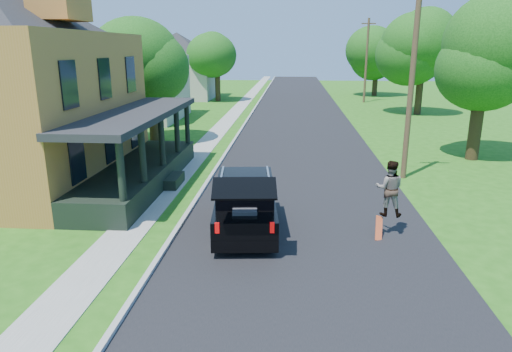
# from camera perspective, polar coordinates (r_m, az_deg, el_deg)

# --- Properties ---
(ground) EXTENTS (140.00, 140.00, 0.00)m
(ground) POSITION_cam_1_polar(r_m,az_deg,el_deg) (13.24, 6.33, -9.38)
(ground) COLOR #215D12
(ground) RESTS_ON ground
(street) EXTENTS (8.00, 120.00, 0.02)m
(street) POSITION_cam_1_polar(r_m,az_deg,el_deg) (32.47, 5.40, 5.78)
(street) COLOR black
(street) RESTS_ON ground
(curb) EXTENTS (0.15, 120.00, 0.12)m
(curb) POSITION_cam_1_polar(r_m,az_deg,el_deg) (32.66, -1.76, 5.90)
(curb) COLOR #9F9F9A
(curb) RESTS_ON ground
(sidewalk) EXTENTS (1.30, 120.00, 0.03)m
(sidewalk) POSITION_cam_1_polar(r_m,az_deg,el_deg) (32.87, -4.46, 5.93)
(sidewalk) COLOR gray
(sidewalk) RESTS_ON ground
(front_walk) EXTENTS (6.50, 1.20, 0.03)m
(front_walk) POSITION_cam_1_polar(r_m,az_deg,el_deg) (20.88, -21.20, -0.88)
(front_walk) COLOR gray
(front_walk) RESTS_ON ground
(neighbor_house_mid) EXTENTS (12.78, 12.78, 8.30)m
(neighbor_house_mid) POSITION_cam_1_polar(r_m,az_deg,el_deg) (38.29, -15.71, 13.11)
(neighbor_house_mid) COLOR #9A9588
(neighbor_house_mid) RESTS_ON ground
(neighbor_house_far) EXTENTS (12.78, 12.78, 8.30)m
(neighbor_house_far) POSITION_cam_1_polar(r_m,az_deg,el_deg) (53.60, -9.76, 14.07)
(neighbor_house_far) COLOR #9A9588
(neighbor_house_far) RESTS_ON ground
(black_suv) EXTENTS (2.26, 4.94, 2.23)m
(black_suv) POSITION_cam_1_polar(r_m,az_deg,el_deg) (14.36, -1.37, -3.54)
(black_suv) COLOR black
(black_suv) RESTS_ON ground
(skateboarder) EXTENTS (0.93, 0.78, 1.73)m
(skateboarder) POSITION_cam_1_polar(r_m,az_deg,el_deg) (14.41, 16.34, -1.48)
(skateboarder) COLOR black
(skateboarder) RESTS_ON ground
(skateboard) EXTENTS (0.30, 0.62, 0.68)m
(skateboard) POSITION_cam_1_polar(r_m,az_deg,el_deg) (14.48, 15.10, -6.43)
(skateboard) COLOR #AF350F
(skateboard) RESTS_ON ground
(tree_left_mid) EXTENTS (6.12, 6.31, 7.70)m
(tree_left_mid) POSITION_cam_1_polar(r_m,az_deg,el_deg) (28.68, -13.20, 14.18)
(tree_left_mid) COLOR black
(tree_left_mid) RESTS_ON ground
(tree_left_far) EXTENTS (5.79, 5.84, 8.25)m
(tree_left_far) POSITION_cam_1_polar(r_m,az_deg,el_deg) (49.70, -4.94, 15.60)
(tree_left_far) COLOR black
(tree_left_far) RESTS_ON ground
(tree_right_near) EXTENTS (5.66, 5.38, 8.20)m
(tree_right_near) POSITION_cam_1_polar(r_m,az_deg,el_deg) (25.65, 26.62, 13.66)
(tree_right_near) COLOR black
(tree_right_near) RESTS_ON ground
(tree_right_mid) EXTENTS (7.83, 7.63, 9.48)m
(tree_right_mid) POSITION_cam_1_polar(r_m,az_deg,el_deg) (41.91, 20.18, 15.40)
(tree_right_mid) COLOR black
(tree_right_mid) RESTS_ON ground
(tree_right_far) EXTENTS (7.88, 7.62, 8.77)m
(tree_right_far) POSITION_cam_1_polar(r_m,az_deg,el_deg) (57.18, 14.88, 15.20)
(tree_right_far) COLOR black
(tree_right_far) RESTS_ON ground
(utility_pole_near) EXTENTS (1.48, 0.25, 8.41)m
(utility_pole_near) POSITION_cam_1_polar(r_m,az_deg,el_deg) (20.68, 18.92, 11.45)
(utility_pole_near) COLOR #463020
(utility_pole_near) RESTS_ON ground
(utility_pole_far) EXTENTS (1.46, 0.26, 8.46)m
(utility_pole_far) POSITION_cam_1_polar(r_m,az_deg,el_deg) (49.78, 13.64, 13.94)
(utility_pole_far) COLOR #463020
(utility_pole_far) RESTS_ON ground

